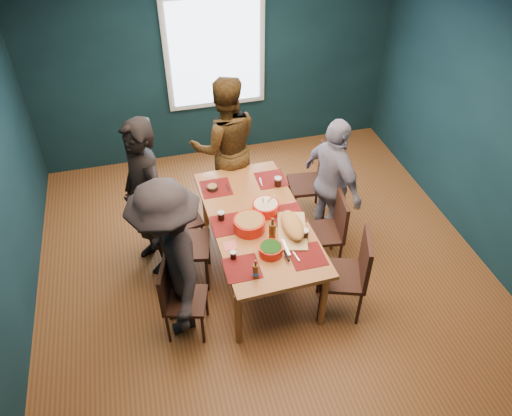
# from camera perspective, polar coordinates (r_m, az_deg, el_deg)

# --- Properties ---
(room) EXTENTS (5.01, 5.01, 2.71)m
(room) POSITION_cam_1_polar(r_m,az_deg,el_deg) (5.11, 0.11, 6.22)
(room) COLOR brown
(room) RESTS_ON ground
(dining_table) EXTENTS (1.06, 2.00, 0.75)m
(dining_table) POSITION_cam_1_polar(r_m,az_deg,el_deg) (5.29, 0.23, -1.88)
(dining_table) COLOR #9E592F
(dining_table) RESTS_ON floor
(chair_left_far) EXTENTS (0.49, 0.49, 0.94)m
(chair_left_far) POSITION_cam_1_polar(r_m,az_deg,el_deg) (5.69, -9.50, -0.75)
(chair_left_far) COLOR black
(chair_left_far) RESTS_ON floor
(chair_left_mid) EXTENTS (0.55, 0.55, 1.03)m
(chair_left_mid) POSITION_cam_1_polar(r_m,az_deg,el_deg) (5.31, -9.01, -3.46)
(chair_left_mid) COLOR black
(chair_left_mid) RESTS_ON floor
(chair_left_near) EXTENTS (0.49, 0.49, 0.88)m
(chair_left_near) POSITION_cam_1_polar(r_m,az_deg,el_deg) (4.90, -9.11, -9.76)
(chair_left_near) COLOR black
(chair_left_near) RESTS_ON floor
(chair_right_far) EXTENTS (0.49, 0.49, 0.97)m
(chair_right_far) POSITION_cam_1_polar(r_m,az_deg,el_deg) (6.17, 6.77, 3.47)
(chair_right_far) COLOR black
(chair_right_far) RESTS_ON floor
(chair_right_mid) EXTENTS (0.46, 0.46, 0.91)m
(chair_right_mid) POSITION_cam_1_polar(r_m,az_deg,el_deg) (5.55, 8.59, -2.09)
(chair_right_mid) COLOR black
(chair_right_mid) RESTS_ON floor
(chair_right_near) EXTENTS (0.58, 0.58, 1.01)m
(chair_right_near) POSITION_cam_1_polar(r_m,az_deg,el_deg) (5.04, 10.91, -6.93)
(chair_right_near) COLOR black
(chair_right_near) RESTS_ON floor
(person_far_left) EXTENTS (0.68, 0.80, 1.85)m
(person_far_left) POSITION_cam_1_polar(r_m,az_deg,el_deg) (5.35, -12.50, 0.98)
(person_far_left) COLOR black
(person_far_left) RESTS_ON floor
(person_back) EXTENTS (0.89, 0.71, 1.79)m
(person_back) POSITION_cam_1_polar(r_m,az_deg,el_deg) (6.10, -3.51, 7.04)
(person_back) COLOR black
(person_back) RESTS_ON floor
(person_right) EXTENTS (0.63, 1.01, 1.61)m
(person_right) POSITION_cam_1_polar(r_m,az_deg,el_deg) (5.70, 8.75, 2.77)
(person_right) COLOR silver
(person_right) RESTS_ON floor
(person_near_left) EXTENTS (0.79, 1.21, 1.76)m
(person_near_left) POSITION_cam_1_polar(r_m,az_deg,el_deg) (4.69, -9.75, -6.04)
(person_near_left) COLOR black
(person_near_left) RESTS_ON floor
(bowl_salad) EXTENTS (0.33, 0.33, 0.14)m
(bowl_salad) POSITION_cam_1_polar(r_m,az_deg,el_deg) (5.09, -0.77, -1.84)
(bowl_salad) COLOR red
(bowl_salad) RESTS_ON dining_table
(bowl_dumpling) EXTENTS (0.28, 0.28, 0.26)m
(bowl_dumpling) POSITION_cam_1_polar(r_m,az_deg,el_deg) (5.30, 1.11, 0.09)
(bowl_dumpling) COLOR red
(bowl_dumpling) RESTS_ON dining_table
(bowl_herbs) EXTENTS (0.24, 0.24, 0.10)m
(bowl_herbs) POSITION_cam_1_polar(r_m,az_deg,el_deg) (4.84, 1.68, -4.78)
(bowl_herbs) COLOR red
(bowl_herbs) RESTS_ON dining_table
(cutting_board) EXTENTS (0.42, 0.73, 0.16)m
(cutting_board) POSITION_cam_1_polar(r_m,az_deg,el_deg) (5.07, 4.17, -2.15)
(cutting_board) COLOR tan
(cutting_board) RESTS_ON dining_table
(small_bowl) EXTENTS (0.13, 0.13, 0.05)m
(small_bowl) POSITION_cam_1_polar(r_m,az_deg,el_deg) (5.65, -5.01, 2.35)
(small_bowl) COLOR black
(small_bowl) RESTS_ON dining_table
(beer_bottle_a) EXTENTS (0.06, 0.06, 0.22)m
(beer_bottle_a) POSITION_cam_1_polar(r_m,az_deg,el_deg) (4.61, -0.05, -7.24)
(beer_bottle_a) COLOR #47270C
(beer_bottle_a) RESTS_ON dining_table
(beer_bottle_b) EXTENTS (0.07, 0.07, 0.27)m
(beer_bottle_b) POSITION_cam_1_polar(r_m,az_deg,el_deg) (4.96, 1.88, -2.64)
(beer_bottle_b) COLOR #47270C
(beer_bottle_b) RESTS_ON dining_table
(cola_glass_a) EXTENTS (0.06, 0.06, 0.09)m
(cola_glass_a) POSITION_cam_1_polar(r_m,az_deg,el_deg) (4.81, -2.62, -5.37)
(cola_glass_a) COLOR black
(cola_glass_a) RESTS_ON dining_table
(cola_glass_b) EXTENTS (0.08, 0.08, 0.11)m
(cola_glass_b) POSITION_cam_1_polar(r_m,az_deg,el_deg) (5.02, 5.61, -2.92)
(cola_glass_b) COLOR black
(cola_glass_b) RESTS_ON dining_table
(cola_glass_c) EXTENTS (0.08, 0.08, 0.11)m
(cola_glass_c) POSITION_cam_1_polar(r_m,az_deg,el_deg) (5.66, 2.52, 3.06)
(cola_glass_c) COLOR black
(cola_glass_c) RESTS_ON dining_table
(cola_glass_d) EXTENTS (0.08, 0.08, 0.10)m
(cola_glass_d) POSITION_cam_1_polar(r_m,az_deg,el_deg) (5.22, -4.01, -0.87)
(cola_glass_d) COLOR black
(cola_glass_d) RESTS_ON dining_table
(napkin_a) EXTENTS (0.19, 0.19, 0.00)m
(napkin_a) POSITION_cam_1_polar(r_m,az_deg,el_deg) (5.41, 3.93, 0.08)
(napkin_a) COLOR #E96263
(napkin_a) RESTS_ON dining_table
(napkin_b) EXTENTS (0.13, 0.13, 0.00)m
(napkin_b) POSITION_cam_1_polar(r_m,az_deg,el_deg) (4.96, -2.99, -4.33)
(napkin_b) COLOR #E96263
(napkin_b) RESTS_ON dining_table
(napkin_c) EXTENTS (0.21, 0.21, 0.00)m
(napkin_c) POSITION_cam_1_polar(r_m,az_deg,el_deg) (4.87, 5.79, -5.57)
(napkin_c) COLOR #E96263
(napkin_c) RESTS_ON dining_table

